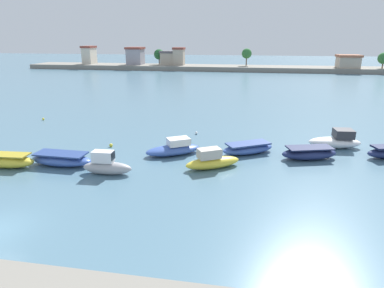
{
  "coord_description": "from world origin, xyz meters",
  "views": [
    {
      "loc": [
        14.3,
        -14.61,
        10.73
      ],
      "look_at": [
        9.1,
        15.4,
        0.94
      ],
      "focal_mm": 31.2,
      "sensor_mm": 36.0,
      "label": 1
    }
  ],
  "objects_px": {
    "moored_boat_5": "(212,161)",
    "moored_boat_8": "(336,141)",
    "moored_boat_4": "(174,149)",
    "moored_boat_6": "(248,148)",
    "moored_boat_7": "(309,153)",
    "moored_boat_1": "(7,161)",
    "mooring_buoy_1": "(43,119)",
    "moored_boat_2": "(61,159)",
    "mooring_buoy_0": "(111,145)",
    "mooring_buoy_2": "(196,133)",
    "moored_boat_3": "(107,166)"
  },
  "relations": [
    {
      "from": "mooring_buoy_1",
      "to": "moored_boat_5",
      "type": "bearing_deg",
      "value": -28.56
    },
    {
      "from": "mooring_buoy_0",
      "to": "moored_boat_7",
      "type": "bearing_deg",
      "value": -0.65
    },
    {
      "from": "moored_boat_2",
      "to": "mooring_buoy_0",
      "type": "relative_size",
      "value": 15.88
    },
    {
      "from": "moored_boat_3",
      "to": "moored_boat_7",
      "type": "distance_m",
      "value": 18.13
    },
    {
      "from": "moored_boat_7",
      "to": "moored_boat_8",
      "type": "bearing_deg",
      "value": 34.58
    },
    {
      "from": "moored_boat_4",
      "to": "moored_boat_8",
      "type": "height_order",
      "value": "moored_boat_8"
    },
    {
      "from": "moored_boat_1",
      "to": "moored_boat_5",
      "type": "bearing_deg",
      "value": 5.79
    },
    {
      "from": "moored_boat_1",
      "to": "moored_boat_2",
      "type": "bearing_deg",
      "value": 12.84
    },
    {
      "from": "moored_boat_1",
      "to": "moored_boat_7",
      "type": "height_order",
      "value": "moored_boat_1"
    },
    {
      "from": "mooring_buoy_1",
      "to": "moored_boat_2",
      "type": "bearing_deg",
      "value": -52.52
    },
    {
      "from": "moored_boat_8",
      "to": "mooring_buoy_0",
      "type": "xyz_separation_m",
      "value": [
        -22.64,
        -3.72,
        -0.53
      ]
    },
    {
      "from": "moored_boat_7",
      "to": "moored_boat_6",
      "type": "bearing_deg",
      "value": 157.57
    },
    {
      "from": "moored_boat_1",
      "to": "moored_boat_7",
      "type": "distance_m",
      "value": 26.8
    },
    {
      "from": "moored_boat_1",
      "to": "moored_boat_8",
      "type": "height_order",
      "value": "moored_boat_8"
    },
    {
      "from": "mooring_buoy_2",
      "to": "moored_boat_6",
      "type": "bearing_deg",
      "value": -43.69
    },
    {
      "from": "moored_boat_1",
      "to": "moored_boat_8",
      "type": "distance_m",
      "value": 31.05
    },
    {
      "from": "moored_boat_4",
      "to": "mooring_buoy_2",
      "type": "relative_size",
      "value": 18.42
    },
    {
      "from": "moored_boat_8",
      "to": "moored_boat_3",
      "type": "bearing_deg",
      "value": -157.28
    },
    {
      "from": "moored_boat_5",
      "to": "moored_boat_6",
      "type": "height_order",
      "value": "moored_boat_5"
    },
    {
      "from": "moored_boat_4",
      "to": "moored_boat_6",
      "type": "relative_size",
      "value": 1.02
    },
    {
      "from": "moored_boat_7",
      "to": "mooring_buoy_0",
      "type": "xyz_separation_m",
      "value": [
        -19.42,
        0.22,
        -0.38
      ]
    },
    {
      "from": "moored_boat_8",
      "to": "moored_boat_5",
      "type": "bearing_deg",
      "value": -151.54
    },
    {
      "from": "moored_boat_3",
      "to": "moored_boat_5",
      "type": "bearing_deg",
      "value": 16.12
    },
    {
      "from": "moored_boat_6",
      "to": "mooring_buoy_1",
      "type": "height_order",
      "value": "moored_boat_6"
    },
    {
      "from": "moored_boat_6",
      "to": "moored_boat_8",
      "type": "bearing_deg",
      "value": -9.25
    },
    {
      "from": "mooring_buoy_0",
      "to": "mooring_buoy_2",
      "type": "height_order",
      "value": "mooring_buoy_0"
    },
    {
      "from": "moored_boat_1",
      "to": "moored_boat_2",
      "type": "distance_m",
      "value": 4.52
    },
    {
      "from": "moored_boat_8",
      "to": "moored_boat_2",
      "type": "bearing_deg",
      "value": -164.33
    },
    {
      "from": "mooring_buoy_1",
      "to": "mooring_buoy_2",
      "type": "xyz_separation_m",
      "value": [
        21.53,
        -3.26,
        -0.0
      ]
    },
    {
      "from": "moored_boat_3",
      "to": "mooring_buoy_1",
      "type": "relative_size",
      "value": 13.47
    },
    {
      "from": "moored_boat_2",
      "to": "moored_boat_4",
      "type": "height_order",
      "value": "moored_boat_4"
    },
    {
      "from": "moored_boat_2",
      "to": "moored_boat_4",
      "type": "xyz_separation_m",
      "value": [
        9.09,
        4.44,
        0.03
      ]
    },
    {
      "from": "moored_boat_4",
      "to": "moored_boat_5",
      "type": "distance_m",
      "value": 4.93
    },
    {
      "from": "moored_boat_1",
      "to": "moored_boat_6",
      "type": "distance_m",
      "value": 21.64
    },
    {
      "from": "moored_boat_5",
      "to": "moored_boat_8",
      "type": "distance_m",
      "value": 14.07
    },
    {
      "from": "moored_boat_5",
      "to": "moored_boat_7",
      "type": "relative_size",
      "value": 0.91
    },
    {
      "from": "moored_boat_6",
      "to": "moored_boat_4",
      "type": "bearing_deg",
      "value": 162.33
    },
    {
      "from": "moored_boat_6",
      "to": "moored_boat_3",
      "type": "bearing_deg",
      "value": -177.64
    },
    {
      "from": "moored_boat_2",
      "to": "mooring_buoy_0",
      "type": "distance_m",
      "value": 5.99
    },
    {
      "from": "moored_boat_2",
      "to": "moored_boat_4",
      "type": "bearing_deg",
      "value": 27.48
    },
    {
      "from": "moored_boat_1",
      "to": "moored_boat_5",
      "type": "height_order",
      "value": "moored_boat_5"
    },
    {
      "from": "moored_boat_1",
      "to": "moored_boat_2",
      "type": "relative_size",
      "value": 0.88
    },
    {
      "from": "moored_boat_3",
      "to": "moored_boat_4",
      "type": "height_order",
      "value": "moored_boat_3"
    },
    {
      "from": "moored_boat_7",
      "to": "moored_boat_8",
      "type": "distance_m",
      "value": 5.09
    },
    {
      "from": "moored_boat_6",
      "to": "moored_boat_1",
      "type": "bearing_deg",
      "value": 169.55
    },
    {
      "from": "moored_boat_2",
      "to": "mooring_buoy_0",
      "type": "bearing_deg",
      "value": 69.68
    },
    {
      "from": "moored_boat_4",
      "to": "moored_boat_6",
      "type": "xyz_separation_m",
      "value": [
        6.97,
        1.51,
        -0.07
      ]
    },
    {
      "from": "moored_boat_1",
      "to": "mooring_buoy_0",
      "type": "xyz_separation_m",
      "value": [
        6.56,
        6.82,
        -0.41
      ]
    },
    {
      "from": "moored_boat_1",
      "to": "moored_boat_4",
      "type": "distance_m",
      "value": 14.59
    },
    {
      "from": "moored_boat_5",
      "to": "mooring_buoy_0",
      "type": "height_order",
      "value": "moored_boat_5"
    }
  ]
}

